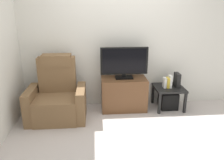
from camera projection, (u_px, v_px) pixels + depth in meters
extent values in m
plane|color=#BCB2AD|center=(128.00, 132.00, 3.43)|extent=(6.40, 6.40, 0.00)
cube|color=silver|center=(121.00, 39.00, 4.09)|extent=(6.40, 0.06, 2.60)
cube|color=brown|center=(124.00, 94.00, 4.13)|extent=(0.83, 0.46, 0.61)
cube|color=black|center=(125.00, 92.00, 3.89)|extent=(0.77, 0.02, 0.02)
cube|color=black|center=(125.00, 89.00, 3.92)|extent=(0.34, 0.11, 0.04)
cube|color=black|center=(124.00, 77.00, 4.05)|extent=(0.32, 0.20, 0.03)
cube|color=black|center=(124.00, 75.00, 4.04)|extent=(0.06, 0.04, 0.05)
cube|color=black|center=(124.00, 61.00, 3.95)|extent=(0.86, 0.05, 0.49)
cube|color=black|center=(124.00, 61.00, 3.93)|extent=(0.79, 0.01, 0.44)
cube|color=brown|center=(57.00, 107.00, 3.79)|extent=(0.70, 0.72, 0.42)
cube|color=brown|center=(57.00, 74.00, 3.88)|extent=(0.64, 0.20, 0.62)
cube|color=brown|center=(56.00, 60.00, 3.82)|extent=(0.50, 0.26, 0.20)
cube|color=brown|center=(32.00, 105.00, 3.74)|extent=(0.14, 0.68, 0.56)
cube|color=brown|center=(81.00, 103.00, 3.80)|extent=(0.14, 0.68, 0.56)
cube|color=black|center=(169.00, 88.00, 4.14)|extent=(0.54, 0.54, 0.04)
cube|color=black|center=(160.00, 104.00, 3.97)|extent=(0.04, 0.04, 0.39)
cube|color=black|center=(185.00, 103.00, 4.01)|extent=(0.04, 0.04, 0.39)
cube|color=black|center=(153.00, 94.00, 4.42)|extent=(0.04, 0.04, 0.39)
cube|color=black|center=(176.00, 93.00, 4.46)|extent=(0.04, 0.04, 0.39)
cube|color=black|center=(168.00, 100.00, 4.22)|extent=(0.32, 0.32, 0.32)
cube|color=white|center=(165.00, 83.00, 4.08)|extent=(0.05, 0.11, 0.19)
cube|color=gold|center=(168.00, 83.00, 4.09)|extent=(0.05, 0.14, 0.19)
cube|color=white|center=(170.00, 81.00, 4.08)|extent=(0.04, 0.13, 0.23)
cube|color=black|center=(177.00, 80.00, 4.12)|extent=(0.07, 0.20, 0.27)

